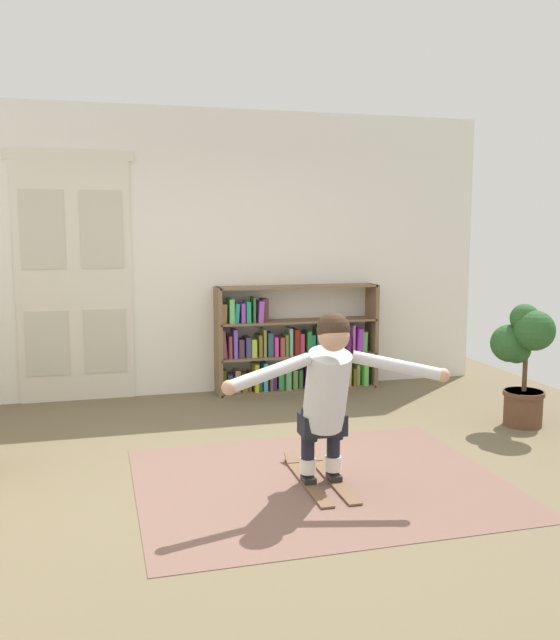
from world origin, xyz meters
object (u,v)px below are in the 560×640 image
Objects in this scene: bookshelf at (292,347)px; skis_pair at (319,478)px; person_skier at (328,387)px; potted_plant at (522,355)px.

bookshelf is 1.88× the size of skis_pair.
person_skier reaches higher than bookshelf.
person_skier is (-2.09, -0.94, 0.06)m from potted_plant.
potted_plant is 2.31m from skis_pair.
bookshelf is 1.18× the size of person_skier.
person_skier reaches higher than skis_pair.
skis_pair is at bearing -159.74° from potted_plant.
bookshelf is at bearing 78.51° from person_skier.
potted_plant is 1.17× the size of skis_pair.
potted_plant reaches higher than skis_pair.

